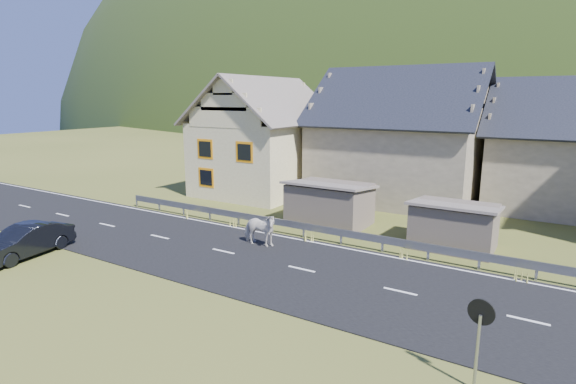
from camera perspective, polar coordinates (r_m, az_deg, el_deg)
The scene contains 13 objects.
ground at distance 18.11m, azimuth 1.74°, elevation -9.87°, with size 160.00×160.00×0.00m, color #3B4418.
road at distance 18.10m, azimuth 1.74°, elevation -9.81°, with size 60.00×7.00×0.04m, color black.
lane_markings at distance 18.09m, azimuth 1.74°, elevation -9.74°, with size 60.00×6.60×0.01m, color silver.
guardrail at distance 21.02m, azimuth 6.77°, elevation -5.19°, with size 28.10×0.09×0.75m.
shed_left at distance 24.16m, azimuth 5.32°, elevation -1.56°, with size 4.30×3.30×2.40m, color #6A5D51.
shed_right at distance 21.72m, azimuth 20.30°, elevation -4.10°, with size 3.80×2.90×2.20m, color #6A5D51.
house_cream at distance 32.39m, azimuth -3.05°, elevation 7.76°, with size 7.80×9.80×8.30m.
house_stone_a at distance 31.10m, azimuth 14.16°, elevation 7.75°, with size 10.80×9.80×8.90m.
mountain at distance 196.45m, azimuth 30.28°, elevation 2.54°, with size 440.00×280.00×260.00m, color #283C13.
conifer_patch at distance 139.77m, azimuth 4.70°, elevation 11.66°, with size 76.00×50.00×28.00m, color black.
horse at distance 20.61m, azimuth -3.67°, elevation -4.74°, with size 1.84×0.84×1.56m, color silver.
car at distance 22.43m, azimuth -30.42°, elevation -5.40°, with size 1.43×4.11×1.35m, color black.
traffic_mirror at distance 11.60m, azimuth 23.21°, elevation -15.14°, with size 0.62×0.21×2.24m.
Camera 1 is at (8.32, -14.60, 6.75)m, focal length 28.00 mm.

